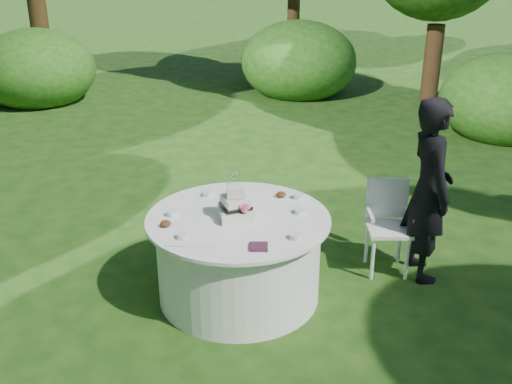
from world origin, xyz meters
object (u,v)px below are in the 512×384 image
at_px(cake, 236,206).
at_px(chair, 388,218).
at_px(napkins, 259,247).
at_px(table, 239,257).
at_px(guest, 429,190).

xyz_separation_m(cake, chair, (1.39, 0.55, -0.37)).
bearing_deg(napkins, chair, 41.77).
bearing_deg(cake, napkins, -69.03).
relative_size(table, cake, 3.77).
height_order(guest, chair, guest).
xyz_separation_m(table, cake, (-0.02, -0.03, 0.50)).
bearing_deg(guest, napkins, 115.78).
bearing_deg(table, cake, -122.29).
relative_size(napkins, guest, 0.08).
relative_size(guest, table, 1.09).
distance_m(cake, chair, 1.54).
bearing_deg(cake, guest, 14.50).
distance_m(napkins, table, 0.69).
xyz_separation_m(guest, table, (-1.69, -0.42, -0.46)).
distance_m(table, cake, 0.50).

